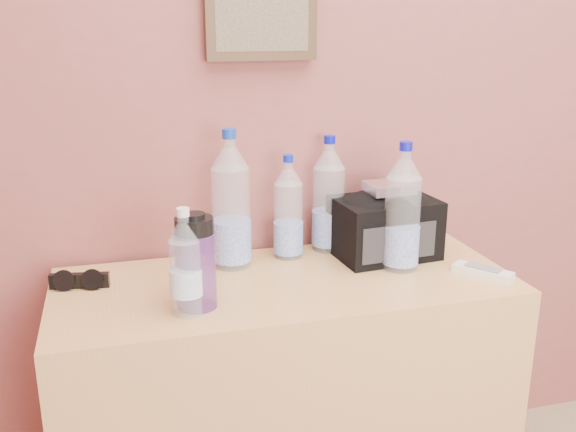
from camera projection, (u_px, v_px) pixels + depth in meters
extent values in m
plane|color=brown|center=(420.00, 31.00, 1.84)|extent=(4.00, 0.00, 4.00)
cube|color=tan|center=(286.00, 403.00, 1.77)|extent=(1.18, 0.49, 0.74)
cylinder|color=silver|center=(231.00, 208.00, 1.71)|extent=(0.10, 0.10, 0.33)
cylinder|color=#1237AB|center=(229.00, 134.00, 1.65)|extent=(0.04, 0.04, 0.02)
cylinder|color=silver|center=(288.00, 213.00, 1.79)|extent=(0.08, 0.08, 0.26)
cylinder|color=#0A20B2|center=(288.00, 158.00, 1.74)|extent=(0.03, 0.03, 0.02)
cylinder|color=#CFE8FD|center=(329.00, 201.00, 1.84)|extent=(0.09, 0.09, 0.29)
cylinder|color=#0610B3|center=(330.00, 139.00, 1.79)|extent=(0.03, 0.03, 0.02)
cylinder|color=#ADC3DC|center=(402.00, 214.00, 1.69)|extent=(0.09, 0.09, 0.30)
cylinder|color=#0E0EB3|center=(406.00, 146.00, 1.64)|extent=(0.03, 0.03, 0.02)
cylinder|color=silver|center=(186.00, 269.00, 1.44)|extent=(0.07, 0.07, 0.22)
cylinder|color=silver|center=(183.00, 212.00, 1.40)|extent=(0.03, 0.03, 0.02)
cylinder|color=#64358F|center=(196.00, 270.00, 1.48)|extent=(0.09, 0.09, 0.18)
cylinder|color=black|center=(194.00, 223.00, 1.44)|extent=(0.09, 0.09, 0.05)
cube|color=white|center=(483.00, 272.00, 1.68)|extent=(0.13, 0.15, 0.02)
cube|color=white|center=(389.00, 188.00, 1.77)|extent=(0.13, 0.11, 0.03)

